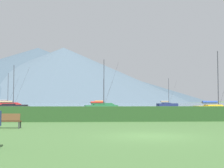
# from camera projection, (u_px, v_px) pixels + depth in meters

# --- Properties ---
(ground_plane) EXTENTS (1000.00, 1000.00, 0.00)m
(ground_plane) POSITION_uv_depth(u_px,v_px,m) (150.00, 136.00, 15.53)
(ground_plane) COLOR #477038
(harbor_water) EXTENTS (320.00, 246.00, 0.00)m
(harbor_water) POSITION_uv_depth(u_px,v_px,m) (101.00, 104.00, 152.14)
(harbor_water) COLOR slate
(harbor_water) RESTS_ON ground_plane
(hedge_line) EXTENTS (80.00, 1.20, 1.28)m
(hedge_line) POSITION_uv_depth(u_px,v_px,m) (128.00, 114.00, 26.54)
(hedge_line) COLOR #284C23
(hedge_line) RESTS_ON ground_plane
(sailboat_slip_0) EXTENTS (7.11, 3.45, 8.34)m
(sailboat_slip_0) POSITION_uv_depth(u_px,v_px,m) (167.00, 105.00, 90.35)
(sailboat_slip_0) COLOR navy
(sailboat_slip_0) RESTS_ON harbor_water
(sailboat_slip_2) EXTENTS (7.00, 3.04, 9.39)m
(sailboat_slip_2) POSITION_uv_depth(u_px,v_px,m) (102.00, 107.00, 56.86)
(sailboat_slip_2) COLOR #236B38
(sailboat_slip_2) RESTS_ON harbor_water
(sailboat_slip_5) EXTENTS (8.82, 3.92, 10.45)m
(sailboat_slip_5) POSITION_uv_depth(u_px,v_px,m) (6.00, 104.00, 97.33)
(sailboat_slip_5) COLOR red
(sailboat_slip_5) RESTS_ON harbor_water
(sailboat_slip_6) EXTENTS (7.29, 2.46, 8.68)m
(sailboat_slip_6) POSITION_uv_depth(u_px,v_px,m) (11.00, 107.00, 59.66)
(sailboat_slip_6) COLOR black
(sailboat_slip_6) RESTS_ON harbor_water
(sailboat_slip_9) EXTENTS (7.38, 2.90, 9.36)m
(sailboat_slip_9) POSITION_uv_depth(u_px,v_px,m) (216.00, 108.00, 46.89)
(sailboat_slip_9) COLOR gold
(sailboat_slip_9) RESTS_ON harbor_water
(sailboat_slip_10) EXTENTS (7.55, 2.73, 8.65)m
(sailboat_slip_10) POSITION_uv_depth(u_px,v_px,m) (102.00, 104.00, 95.71)
(sailboat_slip_10) COLOR #236B38
(sailboat_slip_10) RESTS_ON harbor_water
(park_bench_near_path) EXTENTS (1.58, 0.58, 0.95)m
(park_bench_near_path) POSITION_uv_depth(u_px,v_px,m) (9.00, 120.00, 19.82)
(park_bench_near_path) COLOR brown
(park_bench_near_path) RESTS_ON ground_plane
(distant_hill_west_ridge) EXTENTS (305.90, 305.90, 48.07)m
(distant_hill_west_ridge) POSITION_uv_depth(u_px,v_px,m) (89.00, 84.00, 410.49)
(distant_hill_west_ridge) COLOR #425666
(distant_hill_west_ridge) RESTS_ON ground_plane
(distant_hill_central_peak) EXTENTS (351.13, 351.13, 67.76)m
(distant_hill_central_peak) POSITION_uv_depth(u_px,v_px,m) (38.00, 75.00, 385.87)
(distant_hill_central_peak) COLOR #425666
(distant_hill_central_peak) RESTS_ON ground_plane
(distant_hill_far_shoulder) EXTENTS (275.81, 275.81, 61.46)m
(distant_hill_far_shoulder) POSITION_uv_depth(u_px,v_px,m) (63.00, 75.00, 347.47)
(distant_hill_far_shoulder) COLOR #4C6070
(distant_hill_far_shoulder) RESTS_ON ground_plane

